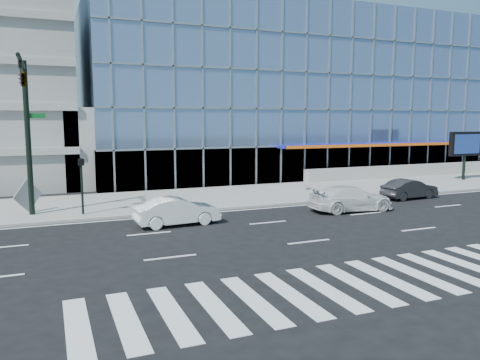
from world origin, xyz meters
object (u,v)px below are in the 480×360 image
object	(u,v)px
ped_signal_post	(82,177)
marquee_sign	(465,145)
dark_sedan	(409,189)
traffic_signal	(25,99)
tilted_panel	(28,196)
white_suv	(351,198)
white_sedan	(177,211)

from	to	relation	value
ped_signal_post	marquee_sign	xyz separation A→B (m)	(30.50, 3.05, 0.93)
dark_sedan	marquee_sign	bearing A→B (deg)	-68.61
traffic_signal	tilted_panel	size ratio (longest dim) A/B	6.15
traffic_signal	white_suv	distance (m)	17.92
traffic_signal	white_sedan	xyz separation A→B (m)	(6.66, -3.32, -5.48)
ped_signal_post	white_suv	xyz separation A→B (m)	(14.19, -3.95, -1.43)
traffic_signal	white_sedan	world-z (taller)	traffic_signal
marquee_sign	tilted_panel	distance (m)	33.29
white_sedan	traffic_signal	bearing A→B (deg)	60.08
traffic_signal	ped_signal_post	world-z (taller)	traffic_signal
white_suv	tilted_panel	size ratio (longest dim) A/B	3.77
white_sedan	dark_sedan	size ratio (longest dim) A/B	1.06
traffic_signal	marquee_sign	xyz separation A→B (m)	(33.00, 3.42, -3.10)
tilted_panel	dark_sedan	bearing A→B (deg)	-50.14
traffic_signal	marquee_sign	world-z (taller)	traffic_signal
dark_sedan	tilted_panel	bearing A→B (deg)	76.03
white_sedan	dark_sedan	world-z (taller)	white_sedan
dark_sedan	tilted_panel	distance (m)	23.20
white_suv	dark_sedan	world-z (taller)	white_suv
white_sedan	tilted_panel	size ratio (longest dim) A/B	3.20
ped_signal_post	white_suv	distance (m)	14.80
ped_signal_post	white_sedan	xyz separation A→B (m)	(4.16, -3.69, -1.46)
traffic_signal	marquee_sign	distance (m)	33.32
tilted_panel	white_suv	bearing A→B (deg)	-59.47
white_sedan	dark_sedan	bearing A→B (deg)	-87.40
ped_signal_post	traffic_signal	bearing A→B (deg)	-171.48
ped_signal_post	tilted_panel	bearing A→B (deg)	147.20
marquee_sign	traffic_signal	bearing A→B (deg)	-174.08
marquee_sign	tilted_panel	size ratio (longest dim) A/B	3.08
ped_signal_post	marquee_sign	world-z (taller)	marquee_sign
ped_signal_post	white_sedan	size ratio (longest dim) A/B	0.72
white_suv	white_sedan	xyz separation A→B (m)	(-10.03, 0.25, -0.03)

